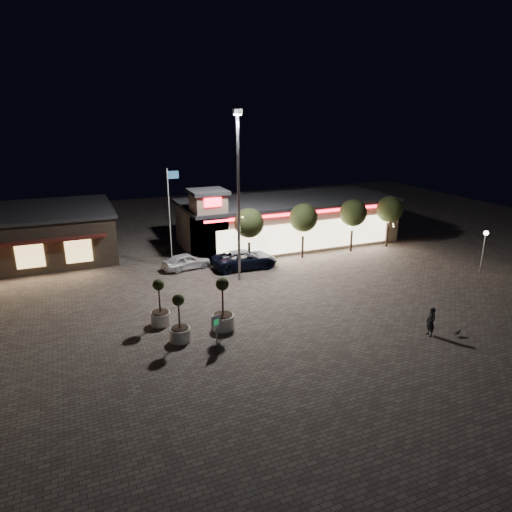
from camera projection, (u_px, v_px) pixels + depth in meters
name	position (u px, v px, depth m)	size (l,w,h in m)	color
ground	(256.00, 329.00, 26.83)	(90.00, 90.00, 0.00)	#695D55
retail_building	(284.00, 221.00, 43.55)	(20.40, 8.40, 6.10)	tan
restaurant_building	(13.00, 236.00, 38.58)	(16.40, 11.00, 4.30)	#382D23
floodlight_pole	(238.00, 188.00, 32.46)	(0.60, 0.40, 12.38)	gray
flagpole	(170.00, 210.00, 36.11)	(0.95, 0.10, 8.00)	white
lamp_post_east	(484.00, 244.00, 35.19)	(0.36, 0.36, 3.48)	gray
string_tree_a	(249.00, 223.00, 36.88)	(2.42, 2.42, 4.79)	#332319
string_tree_b	(304.00, 218.00, 38.72)	(2.42, 2.42, 4.79)	#332319
string_tree_c	(353.00, 213.00, 40.56)	(2.42, 2.42, 4.79)	#332319
string_tree_d	(390.00, 209.00, 42.03)	(2.42, 2.42, 4.79)	#332319
pickup_truck	(245.00, 259.00, 37.03)	(2.46, 5.34, 1.48)	black
white_sedan	(186.00, 261.00, 36.77)	(1.56, 3.88, 1.32)	silver
pedestrian	(431.00, 322.00, 25.78)	(0.62, 0.41, 1.71)	black
dog	(457.00, 332.00, 25.91)	(0.51, 0.23, 0.27)	#59514C
planter_left	(160.00, 311.00, 27.13)	(1.18, 1.18, 2.90)	silver
planter_mid	(180.00, 327.00, 25.20)	(1.14, 1.14, 2.80)	silver
planter_right	(223.00, 313.00, 26.59)	(1.29, 1.29, 3.18)	silver
valet_sign	(216.00, 325.00, 24.49)	(0.58, 0.28, 1.84)	gray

